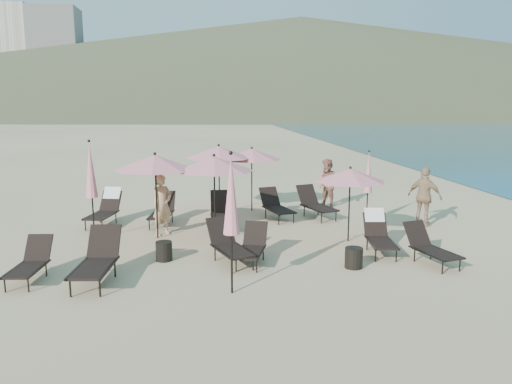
{
  "coord_description": "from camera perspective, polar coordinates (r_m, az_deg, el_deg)",
  "views": [
    {
      "loc": [
        -1.8,
        -10.89,
        3.7
      ],
      "look_at": [
        -0.22,
        3.5,
        1.1
      ],
      "focal_mm": 35.0,
      "sensor_mm": 36.0,
      "label": 1
    }
  ],
  "objects": [
    {
      "name": "volcanic_headland",
      "position": [
        322.74,
        7.08,
        14.17
      ],
      "size": [
        690.0,
        690.0,
        55.0
      ],
      "color": "brown",
      "rests_on": "ground"
    },
    {
      "name": "lounger_5",
      "position": [
        12.34,
        19.28,
        -5.88
      ],
      "size": [
        0.94,
        1.62,
        0.88
      ],
      "rotation": [
        0.0,
        0.0,
        0.25
      ],
      "color": "black",
      "rests_on": "ground"
    },
    {
      "name": "umbrella_closed_0",
      "position": [
        9.5,
        -2.86,
        -0.42
      ],
      "size": [
        0.33,
        0.33,
        2.81
      ],
      "color": "black",
      "rests_on": "ground"
    },
    {
      "name": "lounger_6",
      "position": [
        16.03,
        -16.83,
        -1.76
      ],
      "size": [
        0.98,
        1.79,
        1.06
      ],
      "rotation": [
        0.0,
        0.0,
        -0.23
      ],
      "color": "black",
      "rests_on": "ground"
    },
    {
      "name": "lounger_4",
      "position": [
        12.88,
        13.83,
        -4.61
      ],
      "size": [
        0.77,
        1.66,
        1.0
      ],
      "rotation": [
        0.0,
        0.0,
        -0.12
      ],
      "color": "black",
      "rests_on": "ground"
    },
    {
      "name": "lounger_3",
      "position": [
        11.72,
        -0.46,
        -6.19
      ],
      "size": [
        0.95,
        1.58,
        0.85
      ],
      "rotation": [
        0.0,
        0.0,
        -0.28
      ],
      "color": "black",
      "rests_on": "ground"
    },
    {
      "name": "lounger_9",
      "position": [
        16.05,
        2.3,
        -1.55
      ],
      "size": [
        1.04,
        1.74,
        0.94
      ],
      "rotation": [
        0.0,
        0.0,
        0.28
      ],
      "color": "black",
      "rests_on": "ground"
    },
    {
      "name": "side_table_1",
      "position": [
        11.61,
        11.11,
        -7.39
      ],
      "size": [
        0.41,
        0.41,
        0.47
      ],
      "primitive_type": "cylinder",
      "color": "black",
      "rests_on": "ground"
    },
    {
      "name": "beachgoer_b",
      "position": [
        17.92,
        8.2,
        0.98
      ],
      "size": [
        1.03,
        1.07,
        1.73
      ],
      "primitive_type": "imported",
      "rotation": [
        0.0,
        0.0,
        -0.91
      ],
      "color": "#A36754",
      "rests_on": "ground"
    },
    {
      "name": "umbrella_open_2",
      "position": [
        13.44,
        10.72,
        1.9
      ],
      "size": [
        1.9,
        1.9,
        2.05
      ],
      "color": "black",
      "rests_on": "ground"
    },
    {
      "name": "umbrella_open_0",
      "position": [
        13.76,
        -11.46,
        3.35
      ],
      "size": [
        2.22,
        2.22,
        2.39
      ],
      "color": "black",
      "rests_on": "ground"
    },
    {
      "name": "umbrella_open_3",
      "position": [
        16.61,
        -4.28,
        4.57
      ],
      "size": [
        2.19,
        2.19,
        2.36
      ],
      "color": "black",
      "rests_on": "ground"
    },
    {
      "name": "beachgoer_c",
      "position": [
        15.91,
        18.71,
        -0.5
      ],
      "size": [
        1.03,
        1.07,
        1.8
      ],
      "primitive_type": "imported",
      "rotation": [
        0.0,
        0.0,
        2.31
      ],
      "color": "tan",
      "rests_on": "ground"
    },
    {
      "name": "umbrella_open_4",
      "position": [
        17.04,
        -0.49,
        4.34
      ],
      "size": [
        2.07,
        2.07,
        2.22
      ],
      "color": "black",
      "rests_on": "ground"
    },
    {
      "name": "umbrella_open_1",
      "position": [
        13.56,
        -4.81,
        3.25
      ],
      "size": [
        2.18,
        2.18,
        2.34
      ],
      "color": "black",
      "rests_on": "ground"
    },
    {
      "name": "beachgoer_a",
      "position": [
        14.29,
        -10.67,
        -1.44
      ],
      "size": [
        0.75,
        0.72,
        1.73
      ],
      "primitive_type": "imported",
      "rotation": [
        0.0,
        0.0,
        0.69
      ],
      "color": "tan",
      "rests_on": "ground"
    },
    {
      "name": "lounger_0",
      "position": [
        11.6,
        -24.4,
        -7.33
      ],
      "size": [
        0.68,
        1.5,
        0.84
      ],
      "rotation": [
        0.0,
        0.0,
        -0.09
      ],
      "color": "black",
      "rests_on": "ground"
    },
    {
      "name": "side_table_0",
      "position": [
        12.1,
        -10.48,
        -6.65
      ],
      "size": [
        0.39,
        0.39,
        0.46
      ],
      "primitive_type": "cylinder",
      "color": "black",
      "rests_on": "ground"
    },
    {
      "name": "lounger_7",
      "position": [
        15.62,
        -10.65,
        -2.07
      ],
      "size": [
        0.79,
        1.67,
        0.93
      ],
      "rotation": [
        0.0,
        0.0,
        -0.11
      ],
      "color": "black",
      "rests_on": "ground"
    },
    {
      "name": "umbrella_closed_2",
      "position": [
        14.1,
        -18.38,
        2.34
      ],
      "size": [
        0.32,
        0.32,
        2.74
      ],
      "color": "black",
      "rests_on": "ground"
    },
    {
      "name": "lounger_1",
      "position": [
        10.99,
        -17.7,
        -7.32
      ],
      "size": [
        0.85,
        1.87,
        1.04
      ],
      "rotation": [
        0.0,
        0.0,
        -0.09
      ],
      "color": "black",
      "rests_on": "ground"
    },
    {
      "name": "lounger_8",
      "position": [
        14.8,
        -3.84,
        -2.38
      ],
      "size": [
        0.7,
        1.81,
        1.04
      ],
      "rotation": [
        0.0,
        0.0,
        -0.0
      ],
      "color": "black",
      "rests_on": "ground"
    },
    {
      "name": "lounger_2",
      "position": [
        11.74,
        -3.1,
        -5.95
      ],
      "size": [
        1.14,
        1.76,
        0.95
      ],
      "rotation": [
        0.0,
        0.0,
        0.34
      ],
      "color": "black",
      "rests_on": "ground"
    },
    {
      "name": "lounger_10",
      "position": [
        16.37,
        6.82,
        -1.31
      ],
      "size": [
        1.15,
        1.82,
        0.98
      ],
      "rotation": [
        0.0,
        0.0,
        0.32
      ],
      "color": "black",
      "rests_on": "ground"
    },
    {
      "name": "hotel_skyline",
      "position": [
        297.38,
        -24.92,
        13.22
      ],
      "size": [
        109.0,
        82.0,
        55.0
      ],
      "color": "beige",
      "rests_on": "ground"
    },
    {
      "name": "ground",
      "position": [
        11.64,
        2.98,
        -8.37
      ],
      "size": [
        800.0,
        800.0,
        0.0
      ],
      "primitive_type": "plane",
      "color": "#D6BA8C",
      "rests_on": "ground"
    },
    {
      "name": "umbrella_closed_1",
      "position": [
        15.63,
        12.72,
        2.15
      ],
      "size": [
        0.27,
        0.27,
        2.28
      ],
      "color": "black",
      "rests_on": "ground"
    }
  ]
}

